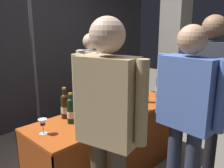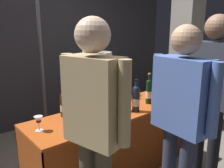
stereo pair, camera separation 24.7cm
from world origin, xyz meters
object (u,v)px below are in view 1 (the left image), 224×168
wine_glass_mid (122,92)px  vendor_presenter (92,81)px  featured_wine_bottle (90,113)px  taster_foreground_right (209,83)px  concrete_pillar (176,20)px  tasting_table (112,131)px  booth_signpost (33,47)px  wine_glass_near_vendor (43,123)px  wine_glass_near_taster (102,104)px  flower_vase (92,109)px  display_bottle_0 (136,97)px

wine_glass_mid → vendor_presenter: size_ratio=0.08×
featured_wine_bottle → wine_glass_mid: bearing=23.6°
featured_wine_bottle → taster_foreground_right: taster_foreground_right is taller
concrete_pillar → vendor_presenter: concrete_pillar is taller
tasting_table → booth_signpost: size_ratio=0.85×
wine_glass_near_vendor → wine_glass_near_taster: wine_glass_near_vendor is taller
featured_wine_bottle → booth_signpost: size_ratio=0.15×
concrete_pillar → flower_vase: 2.36m
wine_glass_near_taster → display_bottle_0: bearing=-40.3°
tasting_table → featured_wine_bottle: size_ratio=5.76×
wine_glass_mid → concrete_pillar: bearing=6.0°
featured_wine_bottle → booth_signpost: (0.18, 1.31, 0.49)m
wine_glass_near_vendor → flower_vase: (0.52, -0.04, 0.00)m
wine_glass_mid → wine_glass_near_vendor: bearing=-171.9°
flower_vase → taster_foreground_right: 1.23m
tasting_table → flower_vase: bearing=-178.4°
taster_foreground_right → wine_glass_mid: bearing=26.3°
wine_glass_near_vendor → taster_foreground_right: taster_foreground_right is taller
display_bottle_0 → wine_glass_mid: (0.21, 0.38, -0.05)m
wine_glass_near_vendor → booth_signpost: size_ratio=0.06×
concrete_pillar → wine_glass_near_taster: concrete_pillar is taller
flower_vase → wine_glass_mid: bearing=17.1°
vendor_presenter → featured_wine_bottle: bearing=-39.6°
tasting_table → vendor_presenter: vendor_presenter is taller
wine_glass_near_taster → vendor_presenter: bearing=57.9°
wine_glass_near_taster → taster_foreground_right: (0.75, -0.81, 0.24)m
display_bottle_0 → wine_glass_near_taster: bearing=139.7°
vendor_presenter → booth_signpost: bearing=-127.9°
concrete_pillar → wine_glass_mid: (-1.47, -0.15, -0.89)m
featured_wine_bottle → wine_glass_near_taster: size_ratio=2.68×
featured_wine_bottle → flower_vase: flower_vase is taller
concrete_pillar → tasting_table: 2.26m
tasting_table → taster_foreground_right: 1.15m
display_bottle_0 → taster_foreground_right: 0.77m
display_bottle_0 → taster_foreground_right: taster_foreground_right is taller
taster_foreground_right → flower_vase: bearing=62.6°
tasting_table → wine_glass_near_taster: wine_glass_near_taster is taller
featured_wine_bottle → wine_glass_near_taster: 0.43m
tasting_table → wine_glass_near_vendor: wine_glass_near_vendor is taller
display_bottle_0 → vendor_presenter: bearing=82.5°
flower_vase → vendor_presenter: size_ratio=0.26×
tasting_table → featured_wine_bottle: (-0.45, -0.17, 0.38)m
booth_signpost → wine_glass_near_vendor: bearing=-116.0°
vendor_presenter → taster_foreground_right: size_ratio=0.89×
concrete_pillar → booth_signpost: (-2.13, 0.79, -0.35)m
vendor_presenter → taster_foreground_right: (0.37, -1.42, 0.15)m
taster_foreground_right → booth_signpost: 2.13m
wine_glass_mid → flower_vase: 0.71m
featured_wine_bottle → flower_vase: (0.16, 0.16, -0.04)m
featured_wine_bottle → wine_glass_near_taster: featured_wine_bottle is taller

